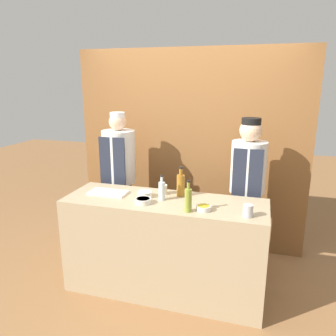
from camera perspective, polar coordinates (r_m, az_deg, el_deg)
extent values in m
plane|color=olive|center=(3.53, -0.61, -20.18)|extent=(14.00, 14.00, 0.00)
cube|color=brown|center=(4.05, 3.92, 3.11)|extent=(2.78, 0.18, 2.40)
cube|color=tan|center=(3.28, -0.63, -13.39)|extent=(1.90, 0.63, 0.95)
cylinder|color=silver|center=(2.86, 6.23, -6.94)|extent=(0.13, 0.13, 0.04)
cylinder|color=yellow|center=(2.85, 6.23, -6.66)|extent=(0.11, 0.11, 0.01)
cylinder|color=silver|center=(3.00, -4.36, -5.72)|extent=(0.15, 0.15, 0.05)
cylinder|color=silver|center=(3.00, -4.36, -5.43)|extent=(0.12, 0.12, 0.01)
cylinder|color=silver|center=(3.16, -4.08, -4.57)|extent=(0.14, 0.14, 0.06)
cylinder|color=red|center=(3.16, -4.08, -4.24)|extent=(0.12, 0.12, 0.02)
cube|color=white|center=(3.30, -10.40, -4.25)|extent=(0.37, 0.20, 0.02)
cylinder|color=#9E661E|center=(3.16, 2.22, -3.07)|extent=(0.08, 0.08, 0.21)
cylinder|color=#9E661E|center=(3.12, 2.25, -0.67)|extent=(0.03, 0.03, 0.06)
cylinder|color=black|center=(3.11, 2.26, 0.06)|extent=(0.04, 0.04, 0.02)
cylinder|color=silver|center=(3.06, -1.06, -4.04)|extent=(0.06, 0.06, 0.17)
cylinder|color=silver|center=(3.02, -1.07, -2.00)|extent=(0.02, 0.02, 0.05)
cylinder|color=black|center=(3.01, -1.08, -1.39)|extent=(0.03, 0.03, 0.01)
cylinder|color=olive|center=(2.79, 3.54, -5.66)|extent=(0.06, 0.06, 0.20)
cylinder|color=olive|center=(2.75, 3.58, -3.08)|extent=(0.02, 0.02, 0.06)
cylinder|color=black|center=(2.73, 3.59, -2.30)|extent=(0.03, 0.03, 0.02)
cylinder|color=#B7B7BC|center=(2.78, 13.75, -7.24)|extent=(0.08, 0.08, 0.10)
cylinder|color=silver|center=(3.23, -0.88, -3.76)|extent=(0.08, 0.08, 0.09)
cylinder|color=#28282D|center=(4.03, -8.12, -8.37)|extent=(0.27, 0.27, 0.89)
cylinder|color=silver|center=(3.80, -8.53, 1.99)|extent=(0.38, 0.38, 0.60)
cube|color=#232838|center=(3.65, -9.68, 1.01)|extent=(0.30, 0.02, 0.55)
sphere|color=beige|center=(3.73, -8.76, 7.95)|extent=(0.19, 0.19, 0.19)
cylinder|color=white|center=(3.72, -8.81, 9.06)|extent=(0.17, 0.17, 0.07)
cylinder|color=#28282D|center=(3.71, 13.13, -10.63)|extent=(0.26, 0.26, 0.90)
cylinder|color=silver|center=(3.47, 13.82, 0.14)|extent=(0.36, 0.36, 0.54)
cube|color=#232838|center=(3.31, 13.65, -0.95)|extent=(0.29, 0.02, 0.49)
sphere|color=beige|center=(3.39, 14.22, 6.37)|extent=(0.23, 0.23, 0.23)
cylinder|color=black|center=(3.38, 14.32, 7.79)|extent=(0.19, 0.19, 0.08)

